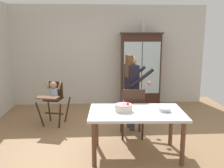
{
  "coord_description": "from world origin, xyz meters",
  "views": [
    {
      "loc": [
        -0.33,
        -4.08,
        1.94
      ],
      "look_at": [
        -0.02,
        0.7,
        0.95
      ],
      "focal_mm": 39.07,
      "sensor_mm": 36.0,
      "label": 1
    }
  ],
  "objects": [
    {
      "name": "dining_chair_far_side",
      "position": [
        0.33,
        0.22,
        0.56
      ],
      "size": [
        0.45,
        0.45,
        0.96
      ],
      "rotation": [
        0.0,
        0.0,
        3.11
      ],
      "color": "#382116",
      "rests_on": "ground_plane"
    },
    {
      "name": "ceramic_vase",
      "position": [
        0.9,
        2.37,
        2.09
      ],
      "size": [
        0.13,
        0.13,
        0.27
      ],
      "color": "#B2B7B2",
      "rests_on": "china_cabinet"
    },
    {
      "name": "china_cabinet",
      "position": [
        0.85,
        2.37,
        0.99
      ],
      "size": [
        1.09,
        0.48,
        1.97
      ],
      "color": "#382116",
      "rests_on": "ground_plane"
    },
    {
      "name": "dining_table",
      "position": [
        0.29,
        -0.44,
        0.64
      ],
      "size": [
        1.53,
        0.95,
        0.74
      ],
      "color": "silver",
      "rests_on": "ground_plane"
    },
    {
      "name": "birthday_cake",
      "position": [
        0.09,
        -0.4,
        0.79
      ],
      "size": [
        0.28,
        0.28,
        0.19
      ],
      "color": "beige",
      "rests_on": "dining_table"
    },
    {
      "name": "ground_plane",
      "position": [
        0.0,
        0.0,
        0.0
      ],
      "size": [
        6.24,
        6.24,
        0.0
      ],
      "primitive_type": "plane",
      "color": "#93704C"
    },
    {
      "name": "serving_bowl",
      "position": [
        0.73,
        -0.47,
        0.77
      ],
      "size": [
        0.18,
        0.18,
        0.05
      ],
      "primitive_type": "cylinder",
      "color": "#B2BCC6",
      "rests_on": "dining_table"
    },
    {
      "name": "wall_back",
      "position": [
        0.0,
        2.63,
        1.35
      ],
      "size": [
        5.32,
        0.06,
        2.7
      ],
      "primitive_type": "cube",
      "color": "beige",
      "rests_on": "ground_plane"
    },
    {
      "name": "adult_person",
      "position": [
        0.37,
        0.68,
        0.97
      ],
      "size": [
        0.58,
        0.56,
        1.53
      ],
      "rotation": [
        0.0,
        0.0,
        1.78
      ],
      "color": "#47474C",
      "rests_on": "ground_plane"
    },
    {
      "name": "high_chair_with_toddler",
      "position": [
        -1.26,
        1.02,
        0.65
      ],
      "size": [
        0.7,
        0.78,
        0.95
      ],
      "rotation": [
        0.0,
        0.0,
        -0.25
      ],
      "color": "#382116",
      "rests_on": "ground_plane"
    }
  ]
}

